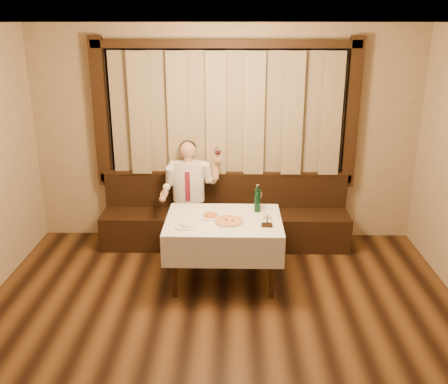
{
  "coord_description": "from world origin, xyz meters",
  "views": [
    {
      "loc": [
        0.11,
        -3.37,
        2.82
      ],
      "look_at": [
        0.0,
        1.9,
        1.0
      ],
      "focal_mm": 40.0,
      "sensor_mm": 36.0,
      "label": 1
    }
  ],
  "objects_px": {
    "cruet_caddy": "(267,223)",
    "seated_man": "(189,187)",
    "pasta_cream": "(186,223)",
    "dining_table": "(224,228)",
    "green_bottle": "(257,200)",
    "pizza": "(229,221)",
    "pasta_red": "(210,214)",
    "banquette": "(225,221)"
  },
  "relations": [
    {
      "from": "pasta_red",
      "to": "green_bottle",
      "type": "relative_size",
      "value": 0.8
    },
    {
      "from": "pizza",
      "to": "banquette",
      "type": "bearing_deg",
      "value": 92.91
    },
    {
      "from": "banquette",
      "to": "pasta_red",
      "type": "distance_m",
      "value": 1.09
    },
    {
      "from": "pasta_cream",
      "to": "dining_table",
      "type": "bearing_deg",
      "value": 29.39
    },
    {
      "from": "cruet_caddy",
      "to": "seated_man",
      "type": "bearing_deg",
      "value": 135.18
    },
    {
      "from": "banquette",
      "to": "pizza",
      "type": "distance_m",
      "value": 1.21
    },
    {
      "from": "dining_table",
      "to": "pasta_red",
      "type": "relative_size",
      "value": 4.92
    },
    {
      "from": "pasta_cream",
      "to": "seated_man",
      "type": "xyz_separation_m",
      "value": [
        -0.08,
        1.15,
        0.02
      ]
    },
    {
      "from": "dining_table",
      "to": "cruet_caddy",
      "type": "bearing_deg",
      "value": -23.98
    },
    {
      "from": "pasta_red",
      "to": "seated_man",
      "type": "relative_size",
      "value": 0.19
    },
    {
      "from": "banquette",
      "to": "pasta_cream",
      "type": "relative_size",
      "value": 13.04
    },
    {
      "from": "dining_table",
      "to": "cruet_caddy",
      "type": "distance_m",
      "value": 0.53
    },
    {
      "from": "pasta_cream",
      "to": "cruet_caddy",
      "type": "height_order",
      "value": "cruet_caddy"
    },
    {
      "from": "green_bottle",
      "to": "seated_man",
      "type": "bearing_deg",
      "value": 140.19
    },
    {
      "from": "pasta_red",
      "to": "green_bottle",
      "type": "distance_m",
      "value": 0.56
    },
    {
      "from": "pizza",
      "to": "seated_man",
      "type": "height_order",
      "value": "seated_man"
    },
    {
      "from": "banquette",
      "to": "dining_table",
      "type": "distance_m",
      "value": 1.08
    },
    {
      "from": "dining_table",
      "to": "cruet_caddy",
      "type": "height_order",
      "value": "cruet_caddy"
    },
    {
      "from": "banquette",
      "to": "cruet_caddy",
      "type": "xyz_separation_m",
      "value": [
        0.46,
        -1.23,
        0.49
      ]
    },
    {
      "from": "green_bottle",
      "to": "banquette",
      "type": "bearing_deg",
      "value": 115.47
    },
    {
      "from": "seated_man",
      "to": "pasta_red",
      "type": "bearing_deg",
      "value": -70.09
    },
    {
      "from": "dining_table",
      "to": "green_bottle",
      "type": "xyz_separation_m",
      "value": [
        0.38,
        0.23,
        0.24
      ]
    },
    {
      "from": "banquette",
      "to": "pasta_red",
      "type": "bearing_deg",
      "value": -98.62
    },
    {
      "from": "pasta_red",
      "to": "pizza",
      "type": "bearing_deg",
      "value": -36.6
    },
    {
      "from": "dining_table",
      "to": "pasta_cream",
      "type": "distance_m",
      "value": 0.47
    },
    {
      "from": "pizza",
      "to": "green_bottle",
      "type": "relative_size",
      "value": 1.01
    },
    {
      "from": "dining_table",
      "to": "pasta_red",
      "type": "bearing_deg",
      "value": 160.18
    },
    {
      "from": "seated_man",
      "to": "pizza",
      "type": "bearing_deg",
      "value": -63.13
    },
    {
      "from": "pasta_red",
      "to": "seated_man",
      "type": "xyz_separation_m",
      "value": [
        -0.32,
        0.88,
        0.02
      ]
    },
    {
      "from": "dining_table",
      "to": "pasta_cream",
      "type": "relative_size",
      "value": 5.17
    },
    {
      "from": "dining_table",
      "to": "green_bottle",
      "type": "bearing_deg",
      "value": 31.51
    },
    {
      "from": "pasta_red",
      "to": "cruet_caddy",
      "type": "xyz_separation_m",
      "value": [
        0.61,
        -0.26,
        0.01
      ]
    },
    {
      "from": "green_bottle",
      "to": "cruet_caddy",
      "type": "distance_m",
      "value": 0.46
    },
    {
      "from": "banquette",
      "to": "pasta_cream",
      "type": "height_order",
      "value": "banquette"
    },
    {
      "from": "green_bottle",
      "to": "cruet_caddy",
      "type": "xyz_separation_m",
      "value": [
        0.09,
        -0.44,
        -0.09
      ]
    },
    {
      "from": "green_bottle",
      "to": "dining_table",
      "type": "bearing_deg",
      "value": -148.49
    },
    {
      "from": "cruet_caddy",
      "to": "seated_man",
      "type": "relative_size",
      "value": 0.09
    },
    {
      "from": "banquette",
      "to": "cruet_caddy",
      "type": "height_order",
      "value": "banquette"
    },
    {
      "from": "pasta_cream",
      "to": "green_bottle",
      "type": "xyz_separation_m",
      "value": [
        0.77,
        0.45,
        0.1
      ]
    },
    {
      "from": "pasta_red",
      "to": "cruet_caddy",
      "type": "relative_size",
      "value": 2.06
    },
    {
      "from": "dining_table",
      "to": "pasta_cream",
      "type": "bearing_deg",
      "value": -150.61
    },
    {
      "from": "pizza",
      "to": "seated_man",
      "type": "bearing_deg",
      "value": 116.87
    }
  ]
}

